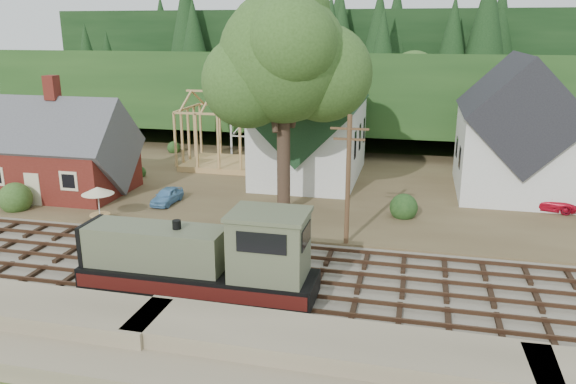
% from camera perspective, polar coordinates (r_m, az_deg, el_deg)
% --- Properties ---
extents(ground, '(140.00, 140.00, 0.00)m').
position_cam_1_polar(ground, '(30.96, -8.48, -8.01)').
color(ground, '#384C1E').
rests_on(ground, ground).
extents(embankment, '(64.00, 5.00, 1.60)m').
position_cam_1_polar(embankment, '(24.21, -16.08, -15.91)').
color(embankment, '#7F7259').
rests_on(embankment, ground).
extents(railroad_bed, '(64.00, 11.00, 0.16)m').
position_cam_1_polar(railroad_bed, '(30.93, -8.48, -7.87)').
color(railroad_bed, '#726B5B').
rests_on(railroad_bed, ground).
extents(village_flat, '(64.00, 26.00, 0.30)m').
position_cam_1_polar(village_flat, '(47.11, -0.52, 0.91)').
color(village_flat, brown).
rests_on(village_flat, ground).
extents(hillside, '(70.00, 28.96, 12.74)m').
position_cam_1_polar(hillside, '(70.13, 4.13, 5.87)').
color(hillside, '#1E3F19').
rests_on(hillside, ground).
extents(ridge, '(80.00, 20.00, 12.00)m').
position_cam_1_polar(ridge, '(85.76, 5.84, 7.73)').
color(ridge, black).
rests_on(ridge, ground).
extents(depot, '(10.80, 7.41, 9.00)m').
position_cam_1_polar(depot, '(46.72, -22.18, 3.43)').
color(depot, '#581B14').
rests_on(depot, village_flat).
extents(church, '(8.40, 15.17, 13.00)m').
position_cam_1_polar(church, '(47.24, 2.32, 7.19)').
color(church, silver).
rests_on(church, village_flat).
extents(farmhouse, '(8.40, 10.80, 10.60)m').
position_cam_1_polar(farmhouse, '(46.38, 22.04, 5.45)').
color(farmhouse, silver).
rests_on(farmhouse, village_flat).
extents(timber_frame, '(8.20, 6.20, 6.99)m').
position_cam_1_polar(timber_frame, '(51.82, -5.97, 5.78)').
color(timber_frame, tan).
rests_on(timber_frame, village_flat).
extents(lattice_tower, '(3.20, 3.20, 12.12)m').
position_cam_1_polar(lattice_tower, '(56.72, -4.16, 13.61)').
color(lattice_tower, silver).
rests_on(lattice_tower, village_flat).
extents(big_tree, '(10.90, 8.40, 14.70)m').
position_cam_1_polar(big_tree, '(37.30, -0.19, 12.56)').
color(big_tree, '#38281E').
rests_on(big_tree, village_flat).
extents(telegraph_pole_near, '(2.20, 0.28, 8.00)m').
position_cam_1_polar(telegraph_pole_near, '(32.66, 6.12, 1.29)').
color(telegraph_pole_near, '#4C331E').
rests_on(telegraph_pole_near, ground).
extents(locomotive, '(11.31, 2.83, 4.54)m').
position_cam_1_polar(locomotive, '(27.14, -8.37, -6.92)').
color(locomotive, black).
rests_on(locomotive, railroad_bed).
extents(car_blue, '(1.48, 3.42, 1.15)m').
position_cam_1_polar(car_blue, '(41.95, -12.20, -0.38)').
color(car_blue, '#609BCE').
rests_on(car_blue, village_flat).
extents(car_red, '(4.69, 2.73, 1.23)m').
position_cam_1_polar(car_red, '(43.62, 24.72, -0.84)').
color(car_red, red).
rests_on(car_red, village_flat).
extents(patio_set, '(2.10, 2.10, 2.34)m').
position_cam_1_polar(patio_set, '(38.97, -18.77, -0.00)').
color(patio_set, silver).
rests_on(patio_set, village_flat).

